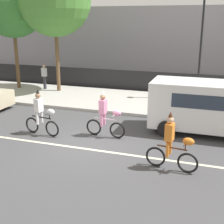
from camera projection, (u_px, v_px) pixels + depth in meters
ground_plane at (90, 144)px, 12.08m from camera, size 80.00×80.00×0.00m
road_centre_line at (85, 149)px, 11.62m from camera, size 36.00×0.14×0.01m
sidewalk_curb at (133, 102)px, 17.95m from camera, size 60.00×5.00×0.15m
fence_line at (145, 82)px, 20.41m from camera, size 40.00×0.08×1.40m
building_backdrop at (149, 40)px, 28.11m from camera, size 28.00×8.00×5.62m
parade_cyclist_zebra at (41, 115)px, 12.83m from camera, size 1.71×0.52×1.92m
parade_cyclist_pink at (106, 117)px, 12.61m from camera, size 1.72×0.50×1.92m
parade_cyclist_orange at (172, 145)px, 9.79m from camera, size 1.71×0.51×1.92m
parked_van_white at (214, 104)px, 12.79m from camera, size 5.00×2.22×2.18m
street_lamp_post at (202, 31)px, 17.40m from camera, size 0.36×0.36×5.86m
street_tree_near_lamp at (12, 3)px, 19.77m from camera, size 4.34×4.34×7.64m
pedestrian_onlooker at (44, 76)px, 20.64m from camera, size 0.32×0.20×1.62m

